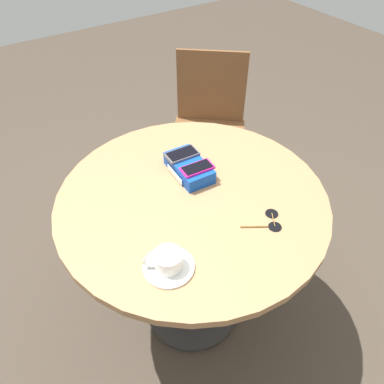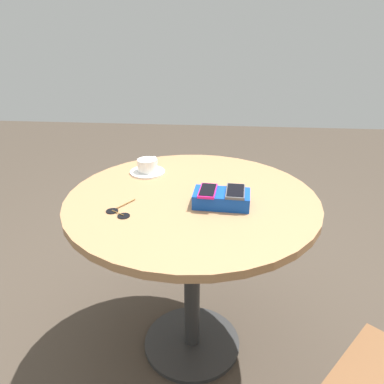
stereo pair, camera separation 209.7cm
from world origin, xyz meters
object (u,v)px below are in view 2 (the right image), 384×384
Objects in this scene: saucer at (147,172)px; sunglasses at (119,212)px; round_table at (192,227)px; phone_box at (222,199)px; phone_gray at (235,191)px; coffee_cup at (148,165)px; phone_magenta at (208,191)px.

sunglasses is (0.03, 0.39, -0.00)m from saucer.
round_table is at bearing -148.08° from sunglasses.
saucer is (0.34, -0.29, -0.02)m from phone_box.
round_table is 0.35m from saucer.
saucer reaches higher than sunglasses.
phone_gray is 0.43m from sunglasses.
phone_gray is 0.49m from coffee_cup.
coffee_cup is (-0.00, -0.00, 0.03)m from saucer.
phone_box is 1.91× the size of coffee_cup.
phone_gray is at bearing -167.35° from sunglasses.
coffee_cup is (0.28, -0.30, -0.02)m from phone_magenta.
phone_gray reaches higher than round_table.
phone_box is 1.66× the size of phone_gray.
phone_magenta is 0.80× the size of saucer.
coffee_cup is 0.39m from sunglasses.
sunglasses is at bearing 16.19° from phone_magenta.
coffee_cup reaches higher than round_table.
phone_magenta reaches higher than saucer.
phone_gray and coffee_cup have the same top height.
phone_gray is 1.15× the size of coffee_cup.
round_table is 7.84× the size of phone_magenta.
phone_gray is 0.82× the size of saucer.
saucer is at bearing -94.27° from sunglasses.
phone_gray is at bearing 159.19° from round_table.
phone_gray reaches higher than sunglasses.
round_table is 0.33m from sunglasses.
phone_box is 1.70× the size of phone_magenta.
sunglasses is (0.37, 0.09, -0.02)m from phone_box.
phone_gray is 0.10m from phone_magenta.
phone_magenta is at bearing 1.18° from phone_gray.
phone_gray is at bearing 142.53° from coffee_cup.
phone_magenta is at bearing 133.64° from coffee_cup.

